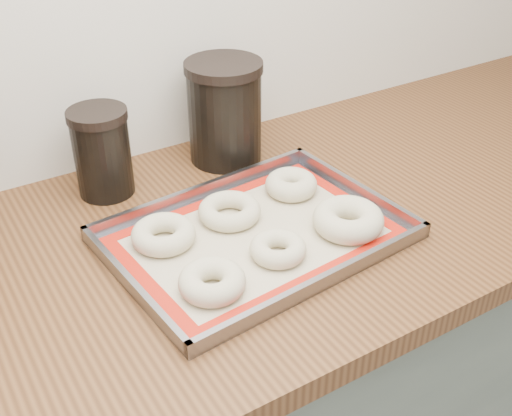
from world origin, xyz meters
TOP-DOWN VIEW (x-y plane):
  - countertop at (0.00, 1.68)m, footprint 3.06×0.68m
  - baking_tray at (0.12, 1.63)m, footprint 0.49×0.37m
  - baking_mat at (0.12, 1.63)m, footprint 0.44×0.32m
  - bagel_front_left at (-0.01, 1.55)m, footprint 0.12×0.12m
  - bagel_front_mid at (0.12, 1.56)m, footprint 0.09×0.09m
  - bagel_front_right at (0.26, 1.57)m, footprint 0.12×0.12m
  - bagel_back_left at (-0.02, 1.69)m, footprint 0.12×0.12m
  - bagel_back_mid at (0.11, 1.70)m, footprint 0.12×0.12m
  - bagel_back_right at (0.24, 1.71)m, footprint 0.10×0.10m
  - canister_mid at (-0.04, 1.90)m, footprint 0.10×0.10m
  - canister_right at (0.21, 1.90)m, footprint 0.15×0.15m

SIDE VIEW (x-z plane):
  - countertop at x=0.00m, z-range 0.86..0.90m
  - baking_mat at x=0.12m, z-range 0.90..0.91m
  - baking_tray at x=0.12m, z-range 0.89..0.92m
  - bagel_front_mid at x=0.12m, z-range 0.90..0.93m
  - bagel_back_mid at x=0.11m, z-range 0.90..0.94m
  - bagel_back_left at x=-0.02m, z-range 0.90..0.94m
  - bagel_front_left at x=-0.01m, z-range 0.90..0.94m
  - bagel_back_right at x=0.24m, z-range 0.90..0.94m
  - bagel_front_right at x=0.26m, z-range 0.90..0.95m
  - canister_mid at x=-0.04m, z-range 0.90..1.06m
  - canister_right at x=0.21m, z-range 0.90..1.10m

